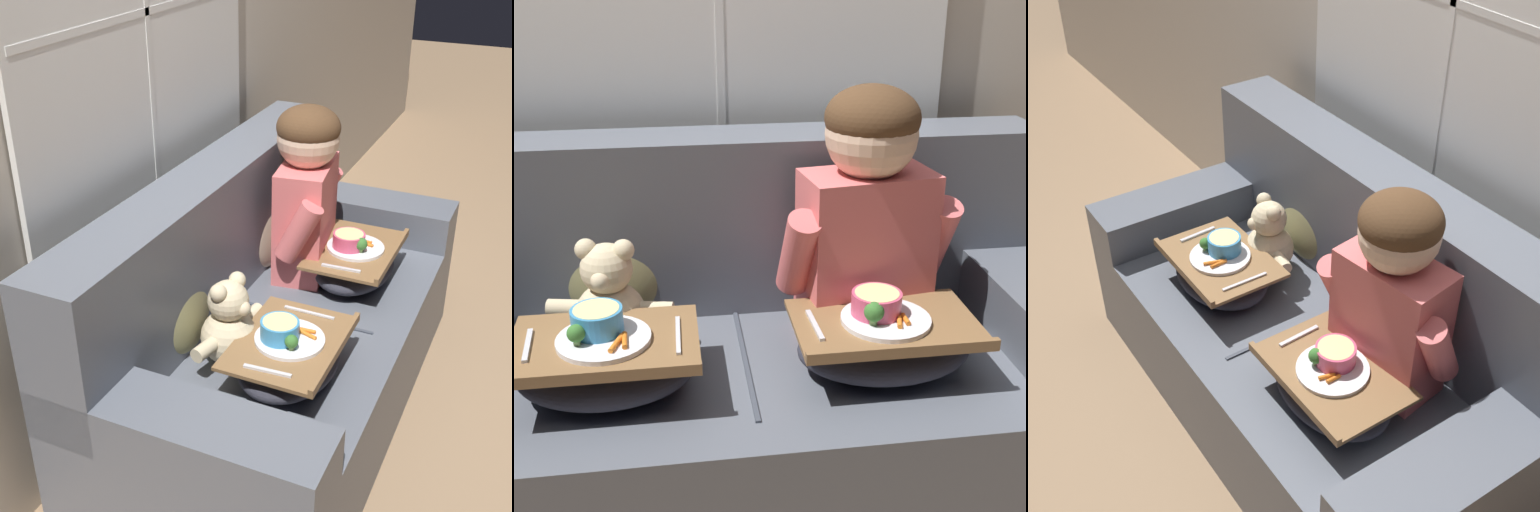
# 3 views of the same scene
# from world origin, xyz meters

# --- Properties ---
(ground_plane) EXTENTS (14.00, 14.00, 0.00)m
(ground_plane) POSITION_xyz_m (0.00, 0.00, 0.00)
(ground_plane) COLOR #8E7051
(wall_back_with_window) EXTENTS (8.00, 0.08, 2.60)m
(wall_back_with_window) POSITION_xyz_m (0.00, 0.56, 1.31)
(wall_back_with_window) COLOR #BCB2A3
(wall_back_with_window) RESTS_ON ground_plane
(couch) EXTENTS (1.76, 0.84, 0.91)m
(couch) POSITION_xyz_m (0.00, 0.07, 0.33)
(couch) COLOR #565B66
(couch) RESTS_ON ground_plane
(throw_pillow_behind_child) EXTENTS (0.35, 0.17, 0.36)m
(throw_pillow_behind_child) POSITION_xyz_m (0.33, 0.24, 0.58)
(throw_pillow_behind_child) COLOR #C1B293
(throw_pillow_behind_child) RESTS_ON couch
(throw_pillow_behind_teddy) EXTENTS (0.32, 0.16, 0.33)m
(throw_pillow_behind_teddy) POSITION_xyz_m (-0.33, 0.24, 0.58)
(throw_pillow_behind_teddy) COLOR #898456
(throw_pillow_behind_teddy) RESTS_ON couch
(child_figure) EXTENTS (0.48, 0.25, 0.66)m
(child_figure) POSITION_xyz_m (0.33, 0.07, 0.78)
(child_figure) COLOR #DB6666
(child_figure) RESTS_ON couch
(teddy_bear) EXTENTS (0.33, 0.23, 0.30)m
(teddy_bear) POSITION_xyz_m (-0.33, 0.07, 0.54)
(teddy_bear) COLOR beige
(teddy_bear) RESTS_ON couch
(lap_tray_child) EXTENTS (0.44, 0.30, 0.20)m
(lap_tray_child) POSITION_xyz_m (0.33, -0.14, 0.49)
(lap_tray_child) COLOR #2D2D38
(lap_tray_child) RESTS_ON child_figure
(lap_tray_teddy) EXTENTS (0.43, 0.31, 0.20)m
(lap_tray_teddy) POSITION_xyz_m (-0.33, -0.14, 0.49)
(lap_tray_teddy) COLOR #2D2D38
(lap_tray_teddy) RESTS_ON teddy_bear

